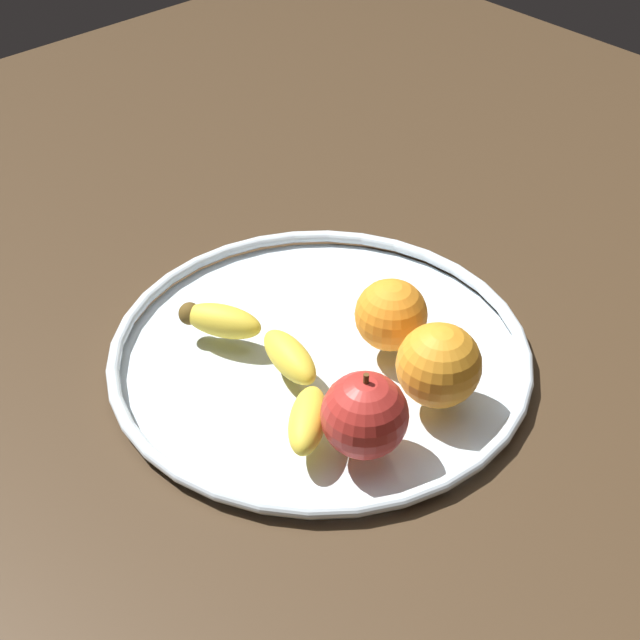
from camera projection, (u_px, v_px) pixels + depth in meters
The scene contains 6 objects.
ground_plane at pixel (320, 377), 88.18cm from camera, with size 159.86×159.86×4.00cm, color #3E2D1C.
fruit_bowl at pixel (320, 353), 86.34cm from camera, with size 38.21×38.21×1.80cm.
banana at pixel (268, 362), 81.85cm from camera, with size 22.37×9.92×3.01cm.
apple at pixel (365, 415), 74.02cm from camera, with size 6.95×6.95×7.75cm.
orange_back_left at pixel (391, 315), 84.08cm from camera, with size 6.48×6.48×6.48cm, color orange.
orange_back_right at pixel (439, 365), 78.40cm from camera, with size 7.15×7.15×7.15cm, color orange.
Camera 1 is at (-48.09, 43.95, 57.66)cm, focal length 53.62 mm.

